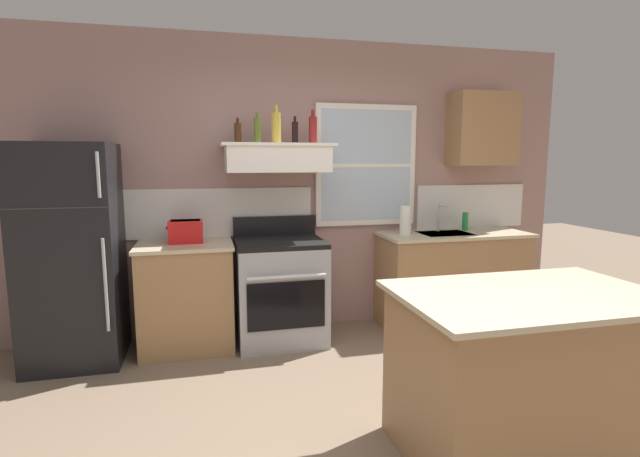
{
  "coord_description": "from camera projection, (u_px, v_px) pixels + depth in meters",
  "views": [
    {
      "loc": [
        -0.88,
        -2.18,
        1.61
      ],
      "look_at": [
        -0.05,
        1.2,
        1.1
      ],
      "focal_mm": 26.63,
      "sensor_mm": 36.0,
      "label": 1
    }
  ],
  "objects": [
    {
      "name": "paper_towel_roll",
      "position": [
        406.0,
        220.0,
        4.43
      ],
      "size": [
        0.11,
        0.11,
        0.27
      ],
      "primitive_type": "cylinder",
      "color": "white",
      "rests_on": "counter_right_with_sink"
    },
    {
      "name": "back_wall",
      "position": [
        302.0,
        187.0,
        4.48
      ],
      "size": [
        5.4,
        0.11,
        2.7
      ],
      "color": "gray",
      "rests_on": "ground_plane"
    },
    {
      "name": "toaster",
      "position": [
        186.0,
        231.0,
        4.0
      ],
      "size": [
        0.3,
        0.2,
        0.19
      ],
      "color": "red",
      "rests_on": "counter_left_of_stove"
    },
    {
      "name": "counter_left_of_stove",
      "position": [
        187.0,
        296.0,
        4.04
      ],
      "size": [
        0.79,
        0.63,
        0.91
      ],
      "color": "#9E754C",
      "rests_on": "ground_plane"
    },
    {
      "name": "refrigerator",
      "position": [
        72.0,
        255.0,
        3.72
      ],
      "size": [
        0.7,
        0.72,
        1.73
      ],
      "color": "black",
      "rests_on": "ground_plane"
    },
    {
      "name": "stove_range",
      "position": [
        280.0,
        290.0,
        4.2
      ],
      "size": [
        0.76,
        0.69,
        1.09
      ],
      "color": "#9EA0A5",
      "rests_on": "ground_plane"
    },
    {
      "name": "bottle_balsamic_dark",
      "position": [
        295.0,
        132.0,
        4.16
      ],
      "size": [
        0.06,
        0.06,
        0.24
      ],
      "color": "black",
      "rests_on": "range_hood_shelf"
    },
    {
      "name": "kitchen_island",
      "position": [
        525.0,
        373.0,
        2.57
      ],
      "size": [
        1.4,
        0.9,
        0.91
      ],
      "color": "#9E754C",
      "rests_on": "ground_plane"
    },
    {
      "name": "range_hood_shelf",
      "position": [
        277.0,
        158.0,
        4.12
      ],
      "size": [
        0.96,
        0.52,
        0.24
      ],
      "color": "white"
    },
    {
      "name": "dish_soap_bottle",
      "position": [
        465.0,
        221.0,
        4.7
      ],
      "size": [
        0.06,
        0.06,
        0.18
      ],
      "primitive_type": "cylinder",
      "color": "#268C3F",
      "rests_on": "counter_right_with_sink"
    },
    {
      "name": "sink_faucet",
      "position": [
        440.0,
        214.0,
        4.61
      ],
      "size": [
        0.03,
        0.17,
        0.28
      ],
      "color": "silver",
      "rests_on": "counter_right_with_sink"
    },
    {
      "name": "bottle_brown_stout",
      "position": [
        238.0,
        133.0,
        4.05
      ],
      "size": [
        0.06,
        0.06,
        0.21
      ],
      "color": "#381E0F",
      "rests_on": "range_hood_shelf"
    },
    {
      "name": "counter_right_with_sink",
      "position": [
        452.0,
        278.0,
        4.64
      ],
      "size": [
        1.43,
        0.63,
        0.91
      ],
      "color": "#9E754C",
      "rests_on": "ground_plane"
    },
    {
      "name": "bottle_red_label_wine",
      "position": [
        313.0,
        130.0,
        4.16
      ],
      "size": [
        0.07,
        0.07,
        0.29
      ],
      "color": "maroon",
      "rests_on": "range_hood_shelf"
    },
    {
      "name": "upper_cabinet_right",
      "position": [
        483.0,
        129.0,
        4.65
      ],
      "size": [
        0.64,
        0.32,
        0.7
      ],
      "color": "#9E754C"
    },
    {
      "name": "bottle_olive_oil_square",
      "position": [
        257.0,
        130.0,
        4.09
      ],
      "size": [
        0.06,
        0.06,
        0.27
      ],
      "color": "#4C601E",
      "rests_on": "range_hood_shelf"
    },
    {
      "name": "bottle_champagne_gold_foil",
      "position": [
        276.0,
        127.0,
        4.04
      ],
      "size": [
        0.08,
        0.08,
        0.32
      ],
      "color": "#B29333",
      "rests_on": "range_hood_shelf"
    }
  ]
}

